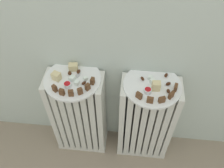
# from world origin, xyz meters

# --- Properties ---
(radiator_left) EXTENTS (0.33, 0.16, 0.65)m
(radiator_left) POSITION_xyz_m (-0.20, 0.28, 0.32)
(radiator_left) COLOR silver
(radiator_left) RESTS_ON ground_plane
(radiator_right) EXTENTS (0.33, 0.16, 0.65)m
(radiator_right) POSITION_xyz_m (0.20, 0.28, 0.32)
(radiator_right) COLOR silver
(radiator_right) RESTS_ON ground_plane
(plate_left) EXTENTS (0.30, 0.30, 0.01)m
(plate_left) POSITION_xyz_m (-0.20, 0.28, 0.66)
(plate_left) COLOR white
(plate_left) RESTS_ON radiator_left
(plate_right) EXTENTS (0.30, 0.30, 0.01)m
(plate_right) POSITION_xyz_m (0.20, 0.28, 0.66)
(plate_right) COLOR white
(plate_right) RESTS_ON radiator_right
(dark_cake_slice_left_0) EXTENTS (0.03, 0.03, 0.04)m
(dark_cake_slice_left_0) POSITION_xyz_m (-0.27, 0.19, 0.68)
(dark_cake_slice_left_0) COLOR #56351E
(dark_cake_slice_left_0) RESTS_ON plate_left
(dark_cake_slice_left_1) EXTENTS (0.03, 0.02, 0.04)m
(dark_cake_slice_left_1) POSITION_xyz_m (-0.23, 0.17, 0.68)
(dark_cake_slice_left_1) COLOR #56351E
(dark_cake_slice_left_1) RESTS_ON plate_left
(dark_cake_slice_left_2) EXTENTS (0.03, 0.02, 0.04)m
(dark_cake_slice_left_2) POSITION_xyz_m (-0.19, 0.17, 0.68)
(dark_cake_slice_left_2) COLOR #56351E
(dark_cake_slice_left_2) RESTS_ON plate_left
(dark_cake_slice_left_3) EXTENTS (0.03, 0.03, 0.04)m
(dark_cake_slice_left_3) POSITION_xyz_m (-0.15, 0.19, 0.68)
(dark_cake_slice_left_3) COLOR #56351E
(dark_cake_slice_left_3) RESTS_ON plate_left
(dark_cake_slice_left_4) EXTENTS (0.03, 0.03, 0.04)m
(dark_cake_slice_left_4) POSITION_xyz_m (-0.11, 0.22, 0.68)
(dark_cake_slice_left_4) COLOR #56351E
(dark_cake_slice_left_4) RESTS_ON plate_left
(dark_cake_slice_left_5) EXTENTS (0.02, 0.03, 0.04)m
(dark_cake_slice_left_5) POSITION_xyz_m (-0.10, 0.26, 0.68)
(dark_cake_slice_left_5) COLOR #56351E
(dark_cake_slice_left_5) RESTS_ON plate_left
(marble_cake_slice_left_0) EXTENTS (0.05, 0.05, 0.04)m
(marble_cake_slice_left_0) POSITION_xyz_m (-0.28, 0.27, 0.69)
(marble_cake_slice_left_0) COLOR beige
(marble_cake_slice_left_0) RESTS_ON plate_left
(marble_cake_slice_left_1) EXTENTS (0.05, 0.04, 0.04)m
(marble_cake_slice_left_1) POSITION_xyz_m (-0.21, 0.34, 0.68)
(marble_cake_slice_left_1) COLOR beige
(marble_cake_slice_left_1) RESTS_ON plate_left
(turkish_delight_left_0) EXTENTS (0.03, 0.03, 0.03)m
(turkish_delight_left_0) POSITION_xyz_m (-0.20, 0.27, 0.68)
(turkish_delight_left_0) COLOR white
(turkish_delight_left_0) RESTS_ON plate_left
(turkish_delight_left_1) EXTENTS (0.03, 0.03, 0.02)m
(turkish_delight_left_1) POSITION_xyz_m (-0.14, 0.28, 0.67)
(turkish_delight_left_1) COLOR white
(turkish_delight_left_1) RESTS_ON plate_left
(turkish_delight_left_2) EXTENTS (0.03, 0.03, 0.02)m
(turkish_delight_left_2) POSITION_xyz_m (-0.17, 0.24, 0.68)
(turkish_delight_left_2) COLOR white
(turkish_delight_left_2) RESTS_ON plate_left
(medjool_date_left_0) EXTENTS (0.03, 0.03, 0.01)m
(medjool_date_left_0) POSITION_xyz_m (-0.14, 0.25, 0.67)
(medjool_date_left_0) COLOR #3D1E0F
(medjool_date_left_0) RESTS_ON plate_left
(medjool_date_left_1) EXTENTS (0.03, 0.03, 0.02)m
(medjool_date_left_1) POSITION_xyz_m (-0.22, 0.31, 0.67)
(medjool_date_left_1) COLOR #3D1E0F
(medjool_date_left_1) RESTS_ON plate_left
(medjool_date_left_2) EXTENTS (0.02, 0.03, 0.02)m
(medjool_date_left_2) POSITION_xyz_m (-0.18, 0.32, 0.67)
(medjool_date_left_2) COLOR #3D1E0F
(medjool_date_left_2) RESTS_ON plate_left
(jam_bowl_left) EXTENTS (0.04, 0.04, 0.02)m
(jam_bowl_left) POSITION_xyz_m (-0.22, 0.22, 0.68)
(jam_bowl_left) COLOR white
(jam_bowl_left) RESTS_ON plate_left
(dark_cake_slice_right_0) EXTENTS (0.03, 0.03, 0.03)m
(dark_cake_slice_right_0) POSITION_xyz_m (0.14, 0.19, 0.68)
(dark_cake_slice_right_0) COLOR #56351E
(dark_cake_slice_right_0) RESTS_ON plate_right
(dark_cake_slice_right_1) EXTENTS (0.03, 0.02, 0.03)m
(dark_cake_slice_right_1) POSITION_xyz_m (0.19, 0.17, 0.68)
(dark_cake_slice_right_1) COLOR #56351E
(dark_cake_slice_right_1) RESTS_ON plate_right
(dark_cake_slice_right_2) EXTENTS (0.03, 0.03, 0.03)m
(dark_cake_slice_right_2) POSITION_xyz_m (0.25, 0.18, 0.68)
(dark_cake_slice_right_2) COLOR #56351E
(dark_cake_slice_right_2) RESTS_ON plate_right
(dark_cake_slice_right_3) EXTENTS (0.03, 0.03, 0.03)m
(dark_cake_slice_right_3) POSITION_xyz_m (0.29, 0.21, 0.68)
(dark_cake_slice_right_3) COLOR #56351E
(dark_cake_slice_right_3) RESTS_ON plate_right
(dark_cake_slice_right_4) EXTENTS (0.02, 0.03, 0.03)m
(dark_cake_slice_right_4) POSITION_xyz_m (0.31, 0.26, 0.68)
(dark_cake_slice_right_4) COLOR #56351E
(dark_cake_slice_right_4) RESTS_ON plate_right
(marble_cake_slice_right_0) EXTENTS (0.04, 0.03, 0.05)m
(marble_cake_slice_right_0) POSITION_xyz_m (0.22, 0.25, 0.69)
(marble_cake_slice_right_0) COLOR beige
(marble_cake_slice_right_0) RESTS_ON plate_right
(turkish_delight_right_0) EXTENTS (0.02, 0.02, 0.02)m
(turkish_delight_right_0) POSITION_xyz_m (0.19, 0.32, 0.68)
(turkish_delight_right_0) COLOR white
(turkish_delight_right_0) RESTS_ON plate_right
(turkish_delight_right_1) EXTENTS (0.03, 0.03, 0.02)m
(turkish_delight_right_1) POSITION_xyz_m (0.20, 0.29, 0.68)
(turkish_delight_right_1) COLOR white
(turkish_delight_right_1) RESTS_ON plate_right
(medjool_date_right_0) EXTENTS (0.03, 0.03, 0.02)m
(medjool_date_right_0) POSITION_xyz_m (0.27, 0.34, 0.67)
(medjool_date_right_0) COLOR #3D1E0F
(medjool_date_right_0) RESTS_ON plate_right
(medjool_date_right_1) EXTENTS (0.02, 0.03, 0.01)m
(medjool_date_right_1) POSITION_xyz_m (0.28, 0.24, 0.67)
(medjool_date_right_1) COLOR #3D1E0F
(medjool_date_right_1) RESTS_ON plate_right
(medjool_date_right_2) EXTENTS (0.03, 0.03, 0.02)m
(medjool_date_right_2) POSITION_xyz_m (0.28, 0.29, 0.67)
(medjool_date_right_2) COLOR #3D1E0F
(medjool_date_right_2) RESTS_ON plate_right
(medjool_date_right_3) EXTENTS (0.03, 0.03, 0.01)m
(medjool_date_right_3) POSITION_xyz_m (0.15, 0.31, 0.67)
(medjool_date_right_3) COLOR #3D1E0F
(medjool_date_right_3) RESTS_ON plate_right
(jam_bowl_right) EXTENTS (0.04, 0.04, 0.02)m
(jam_bowl_right) POSITION_xyz_m (0.18, 0.23, 0.68)
(jam_bowl_right) COLOR white
(jam_bowl_right) RESTS_ON plate_right
(fork) EXTENTS (0.06, 0.09, 0.00)m
(fork) POSITION_xyz_m (-0.20, 0.28, 0.67)
(fork) COLOR #B7B7BC
(fork) RESTS_ON plate_left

